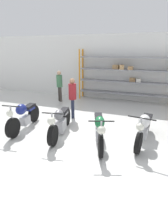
{
  "coord_description": "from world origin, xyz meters",
  "views": [
    {
      "loc": [
        1.9,
        -5.07,
        2.77
      ],
      "look_at": [
        0.0,
        0.4,
        0.7
      ],
      "focal_mm": 28.0,
      "sensor_mm": 36.0,
      "label": 1
    }
  ],
  "objects": [
    {
      "name": "person_browsing",
      "position": [
        -2.54,
        3.59,
        1.0
      ],
      "size": [
        0.45,
        0.45,
        1.69
      ],
      "rotation": [
        0.0,
        0.0,
        4.04
      ],
      "color": "#38332D",
      "rests_on": "ground_plane"
    },
    {
      "name": "ground_plane",
      "position": [
        0.0,
        0.0,
        0.0
      ],
      "size": [
        30.0,
        30.0,
        0.0
      ],
      "primitive_type": "plane",
      "color": "silver"
    },
    {
      "name": "person_near_rack",
      "position": [
        -0.87,
        1.45,
        0.99
      ],
      "size": [
        0.41,
        0.41,
        1.68
      ],
      "rotation": [
        0.0,
        0.0,
        3.51
      ],
      "color": "#1E2338",
      "rests_on": "ground_plane"
    },
    {
      "name": "motorcycle_white",
      "position": [
        2.04,
        0.2,
        0.5
      ],
      "size": [
        0.74,
        2.1,
        1.06
      ],
      "rotation": [
        0.0,
        0.0,
        -1.72
      ],
      "color": "black",
      "rests_on": "ground_plane"
    },
    {
      "name": "back_wall",
      "position": [
        0.0,
        5.11,
        1.8
      ],
      "size": [
        30.0,
        0.08,
        3.6
      ],
      "color": "white",
      "rests_on": "ground_plane"
    },
    {
      "name": "motorcycle_green",
      "position": [
        0.74,
        -0.31,
        0.49
      ],
      "size": [
        0.92,
        2.08,
        1.04
      ],
      "rotation": [
        0.0,
        0.0,
        -1.26
      ],
      "color": "black",
      "rests_on": "ground_plane"
    },
    {
      "name": "motorcycle_grey",
      "position": [
        -0.67,
        -0.16,
        0.45
      ],
      "size": [
        0.67,
        2.19,
        1.04
      ],
      "rotation": [
        0.0,
        0.0,
        -1.41
      ],
      "color": "black",
      "rests_on": "ground_plane"
    },
    {
      "name": "motorcycle_blue",
      "position": [
        -2.11,
        -0.2,
        0.51
      ],
      "size": [
        0.62,
        2.1,
        1.09
      ],
      "rotation": [
        0.0,
        0.0,
        -1.46
      ],
      "color": "black",
      "rests_on": "ground_plane"
    },
    {
      "name": "shelving_rack",
      "position": [
        0.86,
        4.74,
        1.46
      ],
      "size": [
        5.07,
        0.63,
        2.81
      ],
      "color": "orange",
      "rests_on": "ground_plane"
    }
  ]
}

